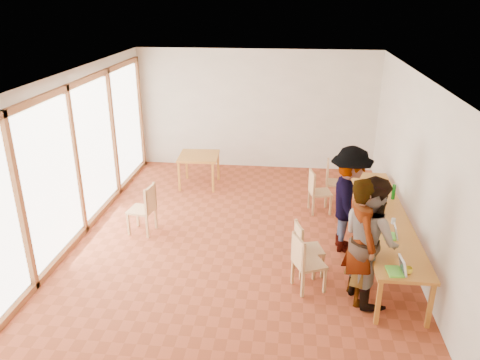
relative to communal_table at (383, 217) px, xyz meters
The scene contains 25 objects.
ground 2.60m from the communal_table, behind, with size 8.00×8.00×0.00m, color #9C4225.
wall_back 4.94m from the communal_table, 120.88° to the left, with size 6.00×0.10×3.00m, color silver.
wall_front 4.63m from the communal_table, 123.21° to the right, with size 6.00×0.10×3.00m, color silver.
wall_right 0.96m from the communal_table, 19.91° to the left, with size 0.10×8.00×3.00m, color silver.
window_wall 5.52m from the communal_table, behind, with size 0.10×8.00×3.00m, color white.
ceiling 3.41m from the communal_table, behind, with size 6.00×8.00×0.04m, color white.
communal_table is the anchor object (origin of this frame).
side_table 4.60m from the communal_table, 143.78° to the left, with size 0.90×0.90×0.75m.
chair_near 1.83m from the communal_table, 137.39° to the right, with size 0.56×0.56×0.49m.
chair_mid 1.55m from the communal_table, 149.76° to the right, with size 0.51×0.51×0.47m.
chair_far 1.88m from the communal_table, 124.08° to the left, with size 0.50×0.50×0.48m.
chair_empty 2.25m from the communal_table, 108.16° to the left, with size 0.46×0.46×0.49m.
chair_spare 4.26m from the communal_table, behind, with size 0.50×0.50×0.51m.
person_near 1.50m from the communal_table, 112.03° to the right, with size 0.70×0.46×1.92m, color gray.
person_mid 1.38m from the communal_table, 107.68° to the right, with size 0.93×0.73×1.92m, color gray.
person_far 0.63m from the communal_table, behind, with size 1.23×0.70×1.90m, color gray.
laptop_near 1.80m from the communal_table, 93.25° to the right, with size 0.26×0.29×0.23m.
laptop_mid 0.80m from the communal_table, 89.44° to the right, with size 0.22×0.25×0.20m.
laptop_far 0.43m from the communal_table, 103.23° to the left, with size 0.32×0.33×0.22m.
yellow_mug 1.80m from the communal_table, 89.21° to the right, with size 0.11×0.11×0.09m, color yellow.
green_bottle 0.76m from the communal_table, 66.97° to the left, with size 0.07×0.07×0.28m, color #106212.
clear_glass 0.36m from the communal_table, 72.07° to the right, with size 0.07×0.07×0.09m, color silver.
condiment_cup 1.19m from the communal_table, 87.25° to the left, with size 0.08×0.08×0.06m, color white.
pink_phone 1.73m from the communal_table, 84.12° to the left, with size 0.05×0.10×0.01m, color #B83670.
black_pouch 1.22m from the communal_table, 92.62° to the left, with size 0.16×0.26×0.09m, color black.
Camera 1 is at (0.88, -7.55, 4.26)m, focal length 35.00 mm.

